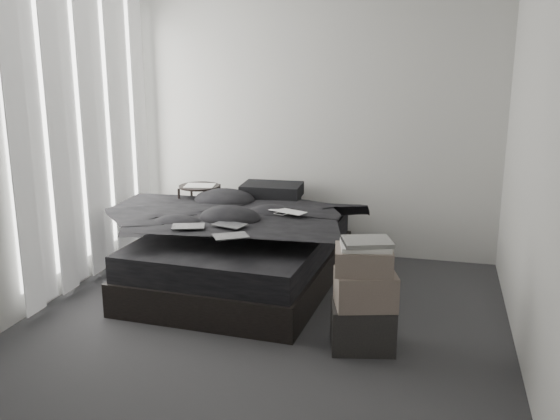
% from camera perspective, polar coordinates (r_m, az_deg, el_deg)
% --- Properties ---
extents(floor, '(3.60, 4.20, 0.01)m').
position_cam_1_polar(floor, '(4.53, -2.56, -11.71)').
color(floor, '#2E2E31').
rests_on(floor, ground).
extents(wall_back, '(3.60, 0.01, 2.60)m').
position_cam_1_polar(wall_back, '(6.14, 3.03, 7.91)').
color(wall_back, silver).
rests_on(wall_back, ground).
extents(wall_front, '(3.60, 0.01, 2.60)m').
position_cam_1_polar(wall_front, '(2.26, -18.60, -4.15)').
color(wall_front, silver).
rests_on(wall_front, ground).
extents(wall_left, '(0.01, 4.20, 2.60)m').
position_cam_1_polar(wall_left, '(4.95, -23.18, 5.22)').
color(wall_left, silver).
rests_on(wall_left, ground).
extents(wall_right, '(0.01, 4.20, 2.60)m').
position_cam_1_polar(wall_right, '(3.99, 22.83, 3.31)').
color(wall_right, silver).
rests_on(wall_right, ground).
extents(window_left, '(0.02, 2.00, 2.30)m').
position_cam_1_polar(window_left, '(5.67, -17.58, 7.24)').
color(window_left, white).
rests_on(window_left, wall_left).
extents(curtain_left, '(0.06, 2.12, 2.48)m').
position_cam_1_polar(curtain_left, '(5.65, -17.10, 6.54)').
color(curtain_left, white).
rests_on(curtain_left, wall_left).
extents(bed, '(1.63, 2.09, 0.27)m').
position_cam_1_polar(bed, '(5.48, -3.44, -5.43)').
color(bed, black).
rests_on(bed, floor).
extents(mattress, '(1.57, 2.02, 0.21)m').
position_cam_1_polar(mattress, '(5.40, -3.48, -3.00)').
color(mattress, black).
rests_on(mattress, bed).
extents(duvet, '(1.57, 1.79, 0.23)m').
position_cam_1_polar(duvet, '(5.30, -3.71, -0.85)').
color(duvet, black).
rests_on(duvet, mattress).
extents(pillow_lower, '(0.62, 0.44, 0.14)m').
position_cam_1_polar(pillow_lower, '(6.07, -1.29, 0.69)').
color(pillow_lower, black).
rests_on(pillow_lower, mattress).
extents(pillow_upper, '(0.58, 0.41, 0.13)m').
position_cam_1_polar(pillow_upper, '(6.00, -0.75, 1.81)').
color(pillow_upper, black).
rests_on(pillow_upper, pillow_lower).
extents(laptop, '(0.37, 0.31, 0.03)m').
position_cam_1_polar(laptop, '(5.23, 0.42, 0.46)').
color(laptop, silver).
rests_on(laptop, duvet).
extents(comic_a, '(0.29, 0.24, 0.01)m').
position_cam_1_polar(comic_a, '(4.93, -8.41, -0.67)').
color(comic_a, black).
rests_on(comic_a, duvet).
extents(comic_b, '(0.29, 0.23, 0.01)m').
position_cam_1_polar(comic_b, '(4.94, -4.64, -0.46)').
color(comic_b, black).
rests_on(comic_b, duvet).
extents(comic_c, '(0.30, 0.27, 0.01)m').
position_cam_1_polar(comic_c, '(4.63, -4.56, -1.39)').
color(comic_c, black).
rests_on(comic_c, duvet).
extents(side_stand, '(0.40, 0.40, 0.72)m').
position_cam_1_polar(side_stand, '(6.14, -7.28, -1.14)').
color(side_stand, black).
rests_on(side_stand, floor).
extents(papers, '(0.31, 0.25, 0.01)m').
position_cam_1_polar(papers, '(6.04, -7.34, 2.20)').
color(papers, white).
rests_on(papers, side_stand).
extents(floor_books, '(0.14, 0.19, 0.13)m').
position_cam_1_polar(floor_books, '(5.78, -12.21, -5.42)').
color(floor_books, black).
rests_on(floor_books, floor).
extents(box_lower, '(0.48, 0.41, 0.31)m').
position_cam_1_polar(box_lower, '(4.38, 7.55, -10.51)').
color(box_lower, black).
rests_on(box_lower, floor).
extents(box_mid, '(0.47, 0.41, 0.24)m').
position_cam_1_polar(box_mid, '(4.26, 7.81, -7.18)').
color(box_mid, '#6C5E55').
rests_on(box_mid, box_lower).
extents(box_upper, '(0.42, 0.36, 0.17)m').
position_cam_1_polar(box_upper, '(4.20, 7.64, -4.55)').
color(box_upper, '#6C5E55').
rests_on(box_upper, box_mid).
extents(art_book_white, '(0.37, 0.32, 0.03)m').
position_cam_1_polar(art_book_white, '(4.17, 7.81, -3.26)').
color(art_book_white, silver).
rests_on(art_book_white, box_upper).
extents(art_book_snake, '(0.38, 0.33, 0.03)m').
position_cam_1_polar(art_book_snake, '(4.15, 7.97, -2.89)').
color(art_book_snake, silver).
rests_on(art_book_snake, art_book_white).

